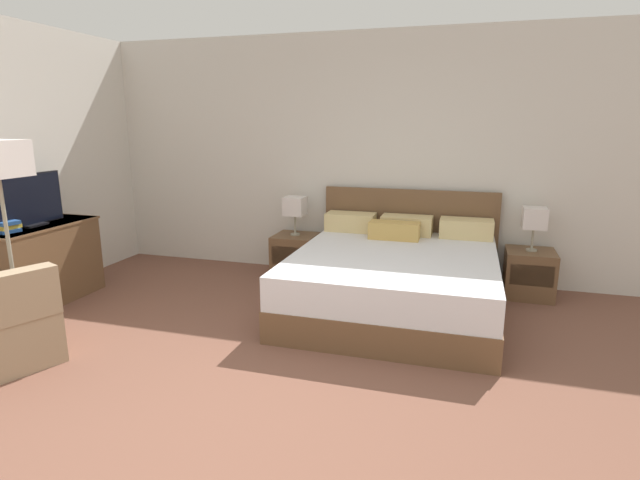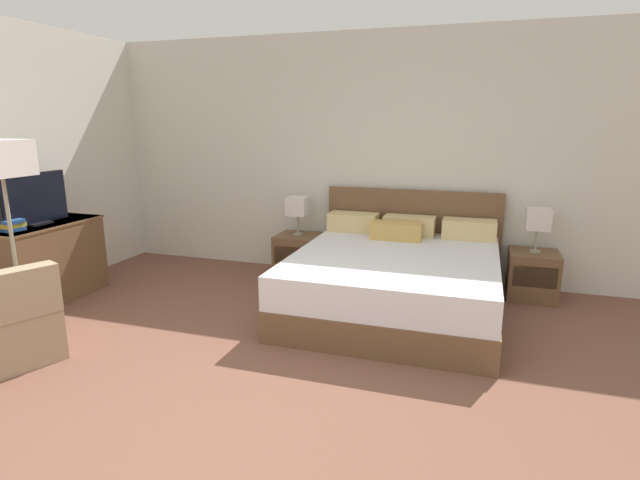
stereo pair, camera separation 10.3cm
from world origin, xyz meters
name	(u,v)px [view 1 (the left image)]	position (x,y,z in m)	size (l,w,h in m)	color
ground_plane	(229,439)	(0.00, 0.00, 0.00)	(10.15, 10.15, 0.00)	brown
wall_back	(359,157)	(0.00, 3.41, 1.37)	(7.35, 0.06, 2.75)	beige
bed	(395,278)	(0.61, 2.33, 0.31)	(1.94, 2.14, 1.04)	brown
nightstand_left	(295,255)	(-0.67, 3.08, 0.24)	(0.48, 0.48, 0.49)	brown
nightstand_right	(529,274)	(1.89, 3.08, 0.24)	(0.48, 0.48, 0.49)	brown
table_lamp_left	(295,207)	(-0.67, 3.08, 0.82)	(0.23, 0.23, 0.45)	gray
table_lamp_right	(534,219)	(1.89, 3.08, 0.82)	(0.23, 0.23, 0.45)	gray
dresser	(42,263)	(-2.79, 1.51, 0.41)	(0.52, 1.15, 0.79)	brown
tv	(29,201)	(-2.79, 1.46, 1.04)	(0.18, 0.75, 0.50)	black
book_red_cover	(4,230)	(-2.81, 1.17, 0.81)	(0.25, 0.18, 0.03)	#234C8E
book_blue_cover	(5,226)	(-2.80, 1.17, 0.84)	(0.20, 0.20, 0.04)	gold
book_small_top	(5,223)	(-2.79, 1.17, 0.88)	(0.20, 0.17, 0.03)	#234C8E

